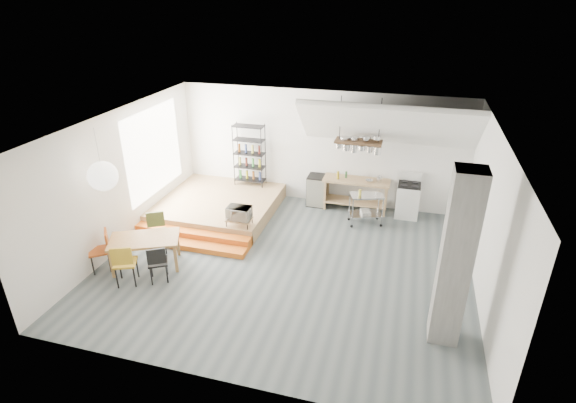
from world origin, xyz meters
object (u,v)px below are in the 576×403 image
(rolling_cart, at_px, (366,205))
(mini_fridge, at_px, (317,190))
(dining_table, at_px, (144,241))
(stove, at_px, (408,200))

(rolling_cart, xyz_separation_m, mini_fridge, (-1.47, 0.80, -0.10))
(dining_table, height_order, rolling_cart, rolling_cart)
(mini_fridge, bearing_deg, rolling_cart, -28.58)
(dining_table, distance_m, mini_fridge, 5.07)
(stove, distance_m, rolling_cart, 1.28)
(stove, height_order, dining_table, stove)
(stove, xyz_separation_m, rolling_cart, (-1.03, -0.76, 0.06))
(rolling_cart, bearing_deg, dining_table, -162.39)
(rolling_cart, bearing_deg, mini_fridge, 132.37)
(dining_table, bearing_deg, stove, 11.99)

